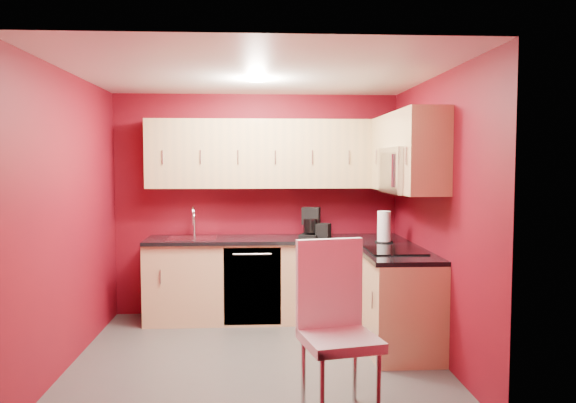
{
  "coord_description": "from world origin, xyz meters",
  "views": [
    {
      "loc": [
        -0.01,
        -4.9,
        1.73
      ],
      "look_at": [
        0.3,
        0.55,
        1.35
      ],
      "focal_mm": 35.0,
      "sensor_mm": 36.0,
      "label": 1
    }
  ],
  "objects": [
    {
      "name": "wall_left",
      "position": [
        -1.6,
        0.0,
        1.25
      ],
      "size": [
        0.0,
        3.0,
        3.0
      ],
      "primitive_type": "plane",
      "rotation": [
        1.57,
        0.0,
        1.57
      ],
      "color": "maroon",
      "rests_on": "floor"
    },
    {
      "name": "floor",
      "position": [
        0.0,
        0.0,
        0.0
      ],
      "size": [
        3.2,
        3.2,
        0.0
      ],
      "primitive_type": "plane",
      "color": "#43413F",
      "rests_on": "ground"
    },
    {
      "name": "ceiling",
      "position": [
        0.0,
        0.0,
        2.5
      ],
      "size": [
        3.2,
        3.2,
        0.0
      ],
      "primitive_type": "plane",
      "rotation": [
        3.14,
        0.0,
        0.0
      ],
      "color": "white",
      "rests_on": "wall_back"
    },
    {
      "name": "sink",
      "position": [
        -0.7,
        1.2,
        0.94
      ],
      "size": [
        0.52,
        0.42,
        0.35
      ],
      "color": "silver",
      "rests_on": "countertop_back"
    },
    {
      "name": "countertop_back",
      "position": [
        0.2,
        1.19,
        0.89
      ],
      "size": [
        2.8,
        0.63,
        0.04
      ],
      "primitive_type": "cube",
      "color": "black",
      "rests_on": "base_cabinets_back"
    },
    {
      "name": "countertop_right",
      "position": [
        1.29,
        0.23,
        0.89
      ],
      "size": [
        0.63,
        1.27,
        0.04
      ],
      "primitive_type": "cube",
      "color": "black",
      "rests_on": "base_cabinets_right"
    },
    {
      "name": "wall_back",
      "position": [
        0.0,
        1.5,
        1.25
      ],
      "size": [
        3.2,
        0.0,
        3.2
      ],
      "primitive_type": "plane",
      "rotation": [
        1.57,
        0.0,
        0.0
      ],
      "color": "maroon",
      "rests_on": "floor"
    },
    {
      "name": "base_cabinets_right",
      "position": [
        1.3,
        0.25,
        0.43
      ],
      "size": [
        0.6,
        1.3,
        0.87
      ],
      "primitive_type": "cube",
      "color": "tan",
      "rests_on": "floor"
    },
    {
      "name": "wall_front",
      "position": [
        0.0,
        -1.5,
        1.25
      ],
      "size": [
        3.2,
        0.0,
        3.2
      ],
      "primitive_type": "plane",
      "rotation": [
        -1.57,
        0.0,
        0.0
      ],
      "color": "maroon",
      "rests_on": "floor"
    },
    {
      "name": "base_cabinets_back",
      "position": [
        0.2,
        1.2,
        0.43
      ],
      "size": [
        2.8,
        0.6,
        0.87
      ],
      "primitive_type": "cube",
      "color": "tan",
      "rests_on": "floor"
    },
    {
      "name": "dining_chair",
      "position": [
        0.56,
        -1.2,
        0.6
      ],
      "size": [
        0.58,
        0.59,
        1.19
      ],
      "primitive_type": null,
      "rotation": [
        0.0,
        0.0,
        0.21
      ],
      "color": "white",
      "rests_on": "floor"
    },
    {
      "name": "microwave",
      "position": [
        1.39,
        0.2,
        1.66
      ],
      "size": [
        0.42,
        0.76,
        0.42
      ],
      "color": "silver",
      "rests_on": "upper_cabinets_right"
    },
    {
      "name": "napkin_holder",
      "position": [
        0.73,
        1.18,
        0.99
      ],
      "size": [
        0.19,
        0.19,
        0.15
      ],
      "primitive_type": null,
      "rotation": [
        0.0,
        0.0,
        -0.39
      ],
      "color": "black",
      "rests_on": "countertop_back"
    },
    {
      "name": "dishwasher_front",
      "position": [
        -0.05,
        0.91,
        0.43
      ],
      "size": [
        0.6,
        0.02,
        0.82
      ],
      "primitive_type": "cube",
      "color": "black",
      "rests_on": "base_cabinets_back"
    },
    {
      "name": "cooktop",
      "position": [
        1.28,
        0.2,
        0.92
      ],
      "size": [
        0.5,
        0.55,
        0.01
      ],
      "primitive_type": "cube",
      "color": "black",
      "rests_on": "countertop_right"
    },
    {
      "name": "upper_cabinets_back",
      "position": [
        0.2,
        1.32,
        1.83
      ],
      "size": [
        2.8,
        0.35,
        0.75
      ],
      "primitive_type": "cube",
      "color": "tan",
      "rests_on": "wall_back"
    },
    {
      "name": "wall_right",
      "position": [
        1.6,
        0.0,
        1.25
      ],
      "size": [
        0.0,
        3.0,
        3.0
      ],
      "primitive_type": "plane",
      "rotation": [
        1.57,
        0.0,
        -1.57
      ],
      "color": "maroon",
      "rests_on": "floor"
    },
    {
      "name": "upper_cabinets_right",
      "position": [
        1.42,
        0.44,
        1.89
      ],
      "size": [
        0.35,
        1.55,
        0.75
      ],
      "color": "tan",
      "rests_on": "wall_right"
    },
    {
      "name": "paper_towel",
      "position": [
        1.31,
        0.77,
        1.07
      ],
      "size": [
        0.2,
        0.2,
        0.32
      ],
      "primitive_type": null,
      "rotation": [
        0.0,
        0.0,
        0.07
      ],
      "color": "white",
      "rests_on": "countertop_right"
    },
    {
      "name": "downlight",
      "position": [
        0.0,
        0.3,
        2.48
      ],
      "size": [
        0.2,
        0.2,
        0.01
      ],
      "primitive_type": "cylinder",
      "color": "white",
      "rests_on": "ceiling"
    },
    {
      "name": "coffee_maker",
      "position": [
        0.58,
        1.22,
        1.07
      ],
      "size": [
        0.27,
        0.31,
        0.32
      ],
      "primitive_type": null,
      "rotation": [
        0.0,
        0.0,
        -0.34
      ],
      "color": "black",
      "rests_on": "countertop_back"
    }
  ]
}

